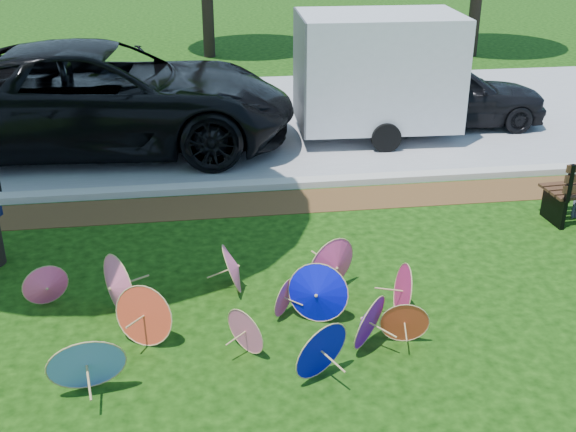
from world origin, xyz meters
The scene contains 8 objects.
ground centered at (0.00, 0.00, 0.00)m, with size 90.00×90.00×0.00m, color black.
mulch_strip centered at (0.00, 4.50, 0.01)m, with size 90.00×1.00×0.01m, color #472D16.
curb centered at (0.00, 5.20, 0.06)m, with size 90.00×0.30×0.12m, color #B7B5AD.
street centered at (0.00, 9.35, 0.01)m, with size 90.00×8.00×0.01m, color gray.
parasol_pile centered at (-0.47, 0.66, 0.37)m, with size 5.78×2.64×0.83m.
black_van centered at (-2.41, 7.83, 1.06)m, with size 3.51×7.62×2.12m, color black.
dark_pickup centered at (4.95, 8.30, 0.72)m, with size 1.71×4.25×1.45m, color black.
cargo_trailer centered at (3.21, 7.81, 1.44)m, with size 3.25×2.06×2.88m, color silver.
Camera 1 is at (-0.72, -6.66, 4.91)m, focal length 45.00 mm.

